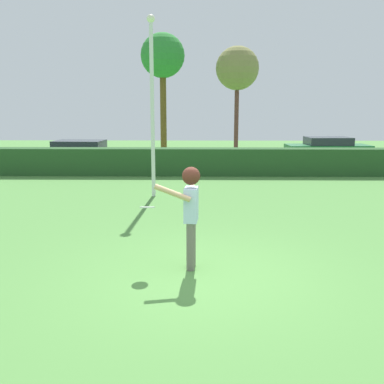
# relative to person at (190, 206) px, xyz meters

# --- Properties ---
(ground_plane) EXTENTS (60.00, 60.00, 0.00)m
(ground_plane) POSITION_rel_person_xyz_m (0.22, -0.39, -1.10)
(ground_plane) COLOR #528A41
(person) EXTENTS (0.76, 0.56, 1.77)m
(person) POSITION_rel_person_xyz_m (0.00, 0.00, 0.00)
(person) COLOR slate
(person) RESTS_ON ground
(frisbee) EXTENTS (0.26, 0.26, 0.07)m
(frisbee) POSITION_rel_person_xyz_m (-0.74, 0.08, -0.04)
(frisbee) COLOR white
(lamppost) EXTENTS (0.24, 0.24, 5.42)m
(lamppost) POSITION_rel_person_xyz_m (-1.28, 6.20, 1.92)
(lamppost) COLOR silver
(lamppost) RESTS_ON ground
(hedge_row) EXTENTS (20.47, 0.90, 1.10)m
(hedge_row) POSITION_rel_person_xyz_m (0.22, 10.56, -0.55)
(hedge_row) COLOR #264E24
(hedge_row) RESTS_ON ground
(parked_car_white) EXTENTS (4.29, 2.00, 1.25)m
(parked_car_white) POSITION_rel_person_xyz_m (-5.41, 12.85, -0.42)
(parked_car_white) COLOR white
(parked_car_white) RESTS_ON ground
(parked_car_green) EXTENTS (4.26, 1.93, 1.25)m
(parked_car_green) POSITION_rel_person_xyz_m (6.85, 15.38, -0.42)
(parked_car_green) COLOR #1E6633
(parked_car_green) RESTS_ON ground
(birch_tree) EXTENTS (2.58, 2.58, 7.03)m
(birch_tree) POSITION_rel_person_xyz_m (-1.98, 19.03, 4.52)
(birch_tree) COLOR brown
(birch_tree) RESTS_ON ground
(willow_tree) EXTENTS (2.54, 2.54, 6.29)m
(willow_tree) POSITION_rel_person_xyz_m (2.40, 19.11, 3.87)
(willow_tree) COLOR brown
(willow_tree) RESTS_ON ground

